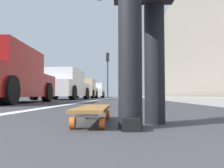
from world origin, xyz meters
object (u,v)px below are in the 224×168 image
parked_car_near (1,77)px  parked_car_end (95,91)px  traffic_light (108,67)px  parked_car_mid (63,85)px  skateboard (93,110)px  parked_car_far (84,89)px

parked_car_near → parked_car_end: 18.62m
parked_car_near → traffic_light: (15.80, -1.59, 2.21)m
parked_car_mid → parked_car_near: bearing=178.9°
parked_car_end → skateboard: bearing=-172.6°
parked_car_far → parked_car_end: bearing=-0.3°
parked_car_end → traffic_light: traffic_light is taller
parked_car_near → traffic_light: bearing=-5.8°
skateboard → parked_car_end: size_ratio=0.19×
parked_car_near → traffic_light: traffic_light is taller
parked_car_mid → parked_car_end: 12.95m
parked_car_mid → parked_car_end: size_ratio=1.03×
parked_car_mid → traffic_light: 10.47m
parked_car_end → traffic_light: bearing=-151.3°
parked_car_mid → traffic_light: traffic_light is taller
skateboard → parked_car_near: size_ratio=0.19×
parked_car_far → traffic_light: 4.38m
parked_car_mid → traffic_light: size_ratio=1.09×
parked_car_far → traffic_light: size_ratio=1.07×
skateboard → parked_car_mid: (10.00, 2.92, 0.62)m
parked_car_end → parked_car_far: bearing=179.7°
skateboard → traffic_light: traffic_light is taller
parked_car_near → parked_car_end: (18.62, -0.05, 0.02)m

